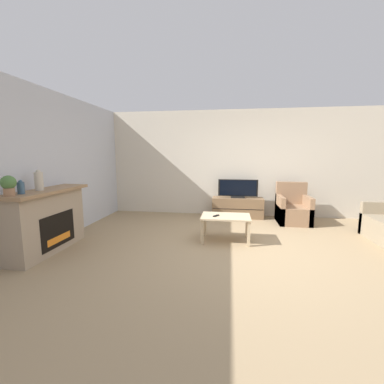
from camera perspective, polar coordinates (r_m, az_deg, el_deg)
ground_plane at (r=4.41m, az=11.47°, el=-12.81°), size 24.00×24.00×0.00m
wall_back at (r=6.76m, az=10.66°, el=6.27°), size 12.00×0.06×2.70m
wall_left at (r=5.18m, az=-29.16°, el=4.77°), size 0.06×12.00×2.70m
fireplace at (r=4.80m, az=-29.57°, el=-5.48°), size 0.51×1.57×1.03m
mantel_vase_left at (r=4.34m, az=-33.77°, el=0.83°), size 0.09×0.09×0.20m
mantel_vase_centre_left at (r=4.60m, az=-30.89°, el=2.16°), size 0.12×0.12×0.32m
potted_plant at (r=4.19m, az=-35.63°, el=1.33°), size 0.19×0.19×0.28m
tv_stand at (r=6.60m, az=10.06°, el=-3.40°), size 1.26×0.44×0.50m
tv at (r=6.52m, az=10.16°, el=0.57°), size 0.98×0.18×0.46m
armchair at (r=6.42m, az=21.50°, el=-3.74°), size 0.70×0.76×0.93m
coffee_table at (r=4.76m, az=7.48°, el=-6.02°), size 0.89×0.60×0.47m
remote at (r=4.69m, az=5.37°, el=-5.26°), size 0.11×0.15×0.02m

